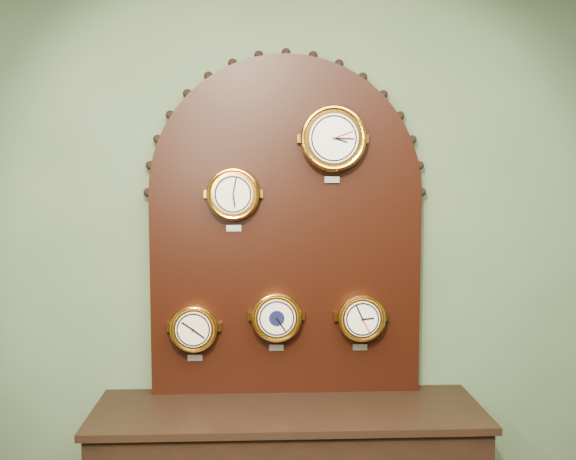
{
  "coord_description": "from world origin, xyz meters",
  "views": [
    {
      "loc": [
        -0.12,
        -0.54,
        1.83
      ],
      "look_at": [
        0.0,
        2.25,
        1.58
      ],
      "focal_mm": 42.2,
      "sensor_mm": 36.0,
      "label": 1
    }
  ],
  "objects_px": {
    "display_board": "(286,216)",
    "barometer": "(277,317)",
    "roman_clock": "(233,194)",
    "tide_clock": "(361,318)",
    "hygrometer": "(194,328)",
    "arabic_clock": "(333,139)"
  },
  "relations": [
    {
      "from": "display_board",
      "to": "barometer",
      "type": "distance_m",
      "value": 0.45
    },
    {
      "from": "display_board",
      "to": "roman_clock",
      "type": "height_order",
      "value": "display_board"
    },
    {
      "from": "barometer",
      "to": "tide_clock",
      "type": "relative_size",
      "value": 1.04
    },
    {
      "from": "display_board",
      "to": "hygrometer",
      "type": "height_order",
      "value": "display_board"
    },
    {
      "from": "roman_clock",
      "to": "arabic_clock",
      "type": "relative_size",
      "value": 0.83
    },
    {
      "from": "roman_clock",
      "to": "arabic_clock",
      "type": "xyz_separation_m",
      "value": [
        0.43,
        -0.0,
        0.24
      ]
    },
    {
      "from": "arabic_clock",
      "to": "hygrometer",
      "type": "xyz_separation_m",
      "value": [
        -0.61,
        0.0,
        -0.82
      ]
    },
    {
      "from": "roman_clock",
      "to": "tide_clock",
      "type": "bearing_deg",
      "value": 0.05
    },
    {
      "from": "arabic_clock",
      "to": "hygrometer",
      "type": "bearing_deg",
      "value": 179.83
    },
    {
      "from": "arabic_clock",
      "to": "hygrometer",
      "type": "relative_size",
      "value": 1.28
    },
    {
      "from": "arabic_clock",
      "to": "hygrometer",
      "type": "height_order",
      "value": "arabic_clock"
    },
    {
      "from": "hygrometer",
      "to": "barometer",
      "type": "xyz_separation_m",
      "value": [
        0.36,
        -0.0,
        0.05
      ]
    },
    {
      "from": "hygrometer",
      "to": "tide_clock",
      "type": "distance_m",
      "value": 0.74
    },
    {
      "from": "hygrometer",
      "to": "barometer",
      "type": "height_order",
      "value": "barometer"
    },
    {
      "from": "roman_clock",
      "to": "arabic_clock",
      "type": "distance_m",
      "value": 0.49
    },
    {
      "from": "tide_clock",
      "to": "display_board",
      "type": "bearing_deg",
      "value": 168.69
    },
    {
      "from": "arabic_clock",
      "to": "tide_clock",
      "type": "distance_m",
      "value": 0.8
    },
    {
      "from": "hygrometer",
      "to": "tide_clock",
      "type": "bearing_deg",
      "value": -0.0
    },
    {
      "from": "hygrometer",
      "to": "barometer",
      "type": "bearing_deg",
      "value": -0.07
    },
    {
      "from": "barometer",
      "to": "hygrometer",
      "type": "bearing_deg",
      "value": 179.93
    },
    {
      "from": "arabic_clock",
      "to": "barometer",
      "type": "height_order",
      "value": "arabic_clock"
    },
    {
      "from": "hygrometer",
      "to": "tide_clock",
      "type": "relative_size",
      "value": 0.99
    }
  ]
}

